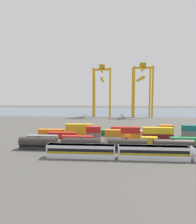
{
  "coord_description": "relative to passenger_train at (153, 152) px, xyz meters",
  "views": [
    {
      "loc": [
        -6.7,
        -76.38,
        18.45
      ],
      "look_at": [
        -13.64,
        19.25,
        9.8
      ],
      "focal_mm": 30.32,
      "sensor_mm": 36.0,
      "label": 1
    }
  ],
  "objects": [
    {
      "name": "shipping_container_17",
      "position": [
        -26.84,
        30.97,
        1.76
      ],
      "size": [
        12.1,
        2.44,
        2.6
      ],
      "primitive_type": "cube",
      "color": "gold",
      "rests_on": "shipping_container_16"
    },
    {
      "name": "shipping_container_5",
      "position": [
        16.22,
        17.82,
        -0.84
      ],
      "size": [
        12.1,
        2.44,
        2.6
      ],
      "primitive_type": "cube",
      "color": "#197538",
      "rests_on": "ground_plane"
    },
    {
      "name": "shipping_container_2",
      "position": [
        -11.49,
        17.82,
        -0.84
      ],
      "size": [
        6.04,
        2.44,
        2.6
      ],
      "primitive_type": "cube",
      "color": "silver",
      "rests_on": "ground_plane"
    },
    {
      "name": "shipping_container_1",
      "position": [
        -25.35,
        17.82,
        -0.84
      ],
      "size": [
        12.1,
        2.44,
        2.6
      ],
      "primitive_type": "cube",
      "color": "#AD211C",
      "rests_on": "ground_plane"
    },
    {
      "name": "shipping_container_16",
      "position": [
        -26.84,
        30.97,
        -0.84
      ],
      "size": [
        12.1,
        2.44,
        2.6
      ],
      "primitive_type": "cube",
      "color": "gold",
      "rests_on": "ground_plane"
    },
    {
      "name": "shipping_container_3",
      "position": [
        -11.49,
        17.82,
        1.76
      ],
      "size": [
        6.04,
        2.44,
        2.6
      ],
      "primitive_type": "cube",
      "color": "orange",
      "rests_on": "shipping_container_2"
    },
    {
      "name": "harbour_water",
      "position": [
        -5.25,
        159.11,
        -2.14
      ],
      "size": [
        400.0,
        110.0,
        0.01
      ],
      "primitive_type": "cube",
      "color": "#475B6B",
      "rests_on": "ground_plane"
    },
    {
      "name": "shipping_container_21",
      "position": [
        12.28,
        30.97,
        1.76
      ],
      "size": [
        6.04,
        2.44,
        2.6
      ],
      "primitive_type": "cube",
      "color": "orange",
      "rests_on": "shipping_container_20"
    },
    {
      "name": "shipping_container_10",
      "position": [
        -19.58,
        24.39,
        1.76
      ],
      "size": [
        6.04,
        2.44,
        2.6
      ],
      "primitive_type": "cube",
      "color": "#AD211C",
      "rests_on": "shipping_container_9"
    },
    {
      "name": "ground_plane",
      "position": [
        -5.25,
        62.44,
        -2.14
      ],
      "size": [
        420.0,
        420.0,
        0.0
      ],
      "primitive_type": "plane",
      "color": "#4C4944"
    },
    {
      "name": "freight_tank_row",
      "position": [
        -14.4,
        7.53,
        0.02
      ],
      "size": [
        57.49,
        3.06,
        4.52
      ],
      "color": "#232326",
      "rests_on": "ground_plane"
    },
    {
      "name": "shipping_container_9",
      "position": [
        -19.58,
        24.39,
        -0.84
      ],
      "size": [
        6.04,
        2.44,
        2.6
      ],
      "primitive_type": "cube",
      "color": "slate",
      "rests_on": "ground_plane"
    },
    {
      "name": "shipping_container_13",
      "position": [
        7.1,
        24.39,
        -0.84
      ],
      "size": [
        12.1,
        2.44,
        2.6
      ],
      "primitive_type": "cube",
      "color": "maroon",
      "rests_on": "ground_plane"
    },
    {
      "name": "shipping_container_23",
      "position": [
        25.31,
        30.97,
        1.76
      ],
      "size": [
        12.1,
        2.44,
        2.6
      ],
      "primitive_type": "cube",
      "color": "#146066",
      "rests_on": "shipping_container_22"
    },
    {
      "name": "shipping_container_14",
      "position": [
        7.1,
        24.39,
        1.76
      ],
      "size": [
        12.1,
        2.44,
        2.6
      ],
      "primitive_type": "cube",
      "color": "gold",
      "rests_on": "shipping_container_13"
    },
    {
      "name": "shipping_container_22",
      "position": [
        25.31,
        30.97,
        -0.84
      ],
      "size": [
        12.1,
        2.44,
        2.6
      ],
      "primitive_type": "cube",
      "color": "slate",
      "rests_on": "ground_plane"
    },
    {
      "name": "shipping_container_4",
      "position": [
        2.36,
        17.82,
        -0.84
      ],
      "size": [
        6.04,
        2.44,
        2.6
      ],
      "primitive_type": "cube",
      "color": "gold",
      "rests_on": "ground_plane"
    },
    {
      "name": "shipping_container_20",
      "position": [
        12.28,
        30.97,
        -0.84
      ],
      "size": [
        6.04,
        2.44,
        2.6
      ],
      "primitive_type": "cube",
      "color": "#197538",
      "rests_on": "ground_plane"
    },
    {
      "name": "shipping_container_12",
      "position": [
        -6.24,
        24.39,
        1.76
      ],
      "size": [
        12.1,
        2.44,
        2.6
      ],
      "primitive_type": "cube",
      "color": "#AD211C",
      "rests_on": "shipping_container_11"
    },
    {
      "name": "passenger_train",
      "position": [
        0.0,
        0.0,
        0.0
      ],
      "size": [
        61.81,
        3.14,
        3.9
      ],
      "color": "silver",
      "rests_on": "ground_plane"
    },
    {
      "name": "gantry_crane_central",
      "position": [
        13.9,
        113.44,
        25.64
      ],
      "size": [
        16.67,
        41.21,
        45.27
      ],
      "color": "gold",
      "rests_on": "ground_plane"
    },
    {
      "name": "shipping_container_19",
      "position": [
        -0.76,
        30.97,
        -0.84
      ],
      "size": [
        12.1,
        2.44,
        2.6
      ],
      "primitive_type": "cube",
      "color": "silver",
      "rests_on": "ground_plane"
    },
    {
      "name": "shipping_container_0",
      "position": [
        -39.21,
        17.82,
        -0.84
      ],
      "size": [
        12.1,
        2.44,
        2.6
      ],
      "primitive_type": "cube",
      "color": "slate",
      "rests_on": "ground_plane"
    },
    {
      "name": "shipping_container_8",
      "position": [
        -32.91,
        24.39,
        -0.84
      ],
      "size": [
        12.1,
        2.44,
        2.6
      ],
      "primitive_type": "cube",
      "color": "#AD211C",
      "rests_on": "ground_plane"
    },
    {
      "name": "gantry_crane_west",
      "position": [
        -20.38,
        113.03,
        24.9
      ],
      "size": [
        15.64,
        38.43,
        44.16
      ],
      "color": "gold",
      "rests_on": "ground_plane"
    },
    {
      "name": "shipping_container_15",
      "position": [
        -39.88,
        30.97,
        -0.84
      ],
      "size": [
        12.1,
        2.44,
        2.6
      ],
      "primitive_type": "cube",
      "color": "orange",
      "rests_on": "ground_plane"
    },
    {
      "name": "shipping_container_11",
      "position": [
        -6.24,
        24.39,
        -0.84
      ],
      "size": [
        12.1,
        2.44,
        2.6
      ],
      "primitive_type": "cube",
      "color": "orange",
      "rests_on": "ground_plane"
    },
    {
      "name": "shipping_container_18",
      "position": [
        -13.8,
        30.97,
        -0.84
      ],
      "size": [
        6.04,
        2.44,
        2.6
      ],
      "primitive_type": "cube",
      "color": "#197538",
      "rests_on": "ground_plane"
    }
  ]
}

